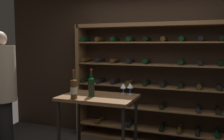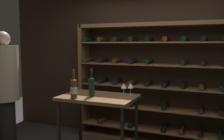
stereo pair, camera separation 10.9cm
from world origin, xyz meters
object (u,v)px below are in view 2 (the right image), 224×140
Objects in this scene: wine_bottle_black_capsule at (92,86)px; wine_glass_stemmed_center at (131,86)px; wine_rack at (157,84)px; tasting_table at (98,106)px; person_bystander_red_print at (5,85)px; wine_bottle_green_slim at (74,88)px; wine_glass_stemmed_right at (124,86)px.

wine_bottle_black_capsule is 0.52m from wine_glass_stemmed_center.
tasting_table is at bearing -114.60° from wine_rack.
wine_bottle_black_capsule is at bearing -107.33° from person_bystander_red_print.
wine_bottle_green_slim is at bearing -117.89° from wine_rack.
wine_glass_stemmed_right is at bearing -97.97° from person_bystander_red_print.
tasting_table is 0.43m from wine_glass_stemmed_right.
wine_bottle_green_slim is at bearing -130.31° from tasting_table.
wine_bottle_black_capsule reaches higher than tasting_table.
wine_glass_stemmed_center is (0.37, 0.21, 0.25)m from tasting_table.
wine_rack reaches higher than wine_bottle_green_slim.
wine_rack is 0.94m from wine_glass_stemmed_right.
wine_bottle_green_slim is at bearing -141.23° from wine_glass_stemmed_center.
wine_rack reaches higher than tasting_table.
tasting_table is 0.50m from wine_glass_stemmed_center.
person_bystander_red_print is (-2.16, -1.10, 0.01)m from wine_rack.
tasting_table is (-0.52, -1.13, -0.15)m from wine_rack.
wine_bottle_green_slim is (-0.15, -0.19, 0.00)m from wine_bottle_black_capsule.
wine_glass_stemmed_center is at bearing 30.28° from tasting_table.
wine_glass_stemmed_center is (0.44, 0.27, -0.01)m from wine_bottle_black_capsule.
wine_glass_stemmed_right is (0.26, 0.23, 0.24)m from tasting_table.
wine_bottle_green_slim is (-0.21, -0.25, 0.26)m from tasting_table.
person_bystander_red_print is at bearing -174.04° from wine_glass_stemmed_right.
wine_bottle_black_capsule reaches higher than wine_glass_stemmed_center.
wine_rack is at bearing 74.26° from wine_glass_stemmed_right.
wine_rack is 1.49× the size of person_bystander_red_print.
wine_glass_stemmed_right is at bearing 169.52° from wine_glass_stemmed_center.
wine_bottle_black_capsule is at bearing -147.91° from wine_glass_stemmed_center.
wine_glass_stemmed_center is at bearing 32.09° from wine_bottle_black_capsule.
person_bystander_red_print reaches higher than wine_bottle_black_capsule.
tasting_table is at bearing -138.57° from wine_glass_stemmed_right.
wine_rack is at bearing 65.40° from tasting_table.
wine_glass_stemmed_right is at bearing -105.74° from wine_rack.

